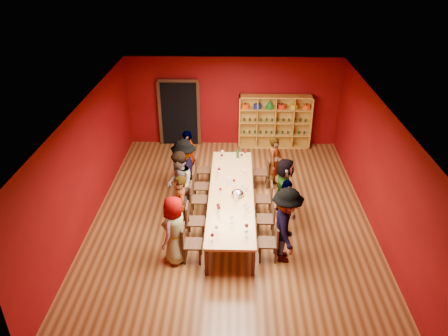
{
  "coord_description": "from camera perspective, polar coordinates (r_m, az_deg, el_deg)",
  "views": [
    {
      "loc": [
        0.07,
        -9.3,
        6.45
      ],
      "look_at": [
        -0.2,
        0.52,
        1.15
      ],
      "focal_mm": 35.0,
      "sensor_mm": 36.0,
      "label": 1
    }
  ],
  "objects": [
    {
      "name": "wine_glass_7",
      "position": [
        11.58,
        2.76,
        -0.4
      ],
      "size": [
        0.07,
        0.07,
        0.18
      ],
      "color": "white",
      "rests_on": "tasting_table"
    },
    {
      "name": "wine_glass_10",
      "position": [
        9.21,
        -1.55,
        -8.79
      ],
      "size": [
        0.08,
        0.08,
        0.19
      ],
      "color": "white",
      "rests_on": "tasting_table"
    },
    {
      "name": "chair_person_left_3",
      "position": [
        11.76,
        -3.45,
        -2.12
      ],
      "size": [
        0.42,
        0.42,
        0.89
      ],
      "color": "black",
      "rests_on": "ground"
    },
    {
      "name": "wine_glass_15",
      "position": [
        10.8,
        2.94,
        -2.64
      ],
      "size": [
        0.08,
        0.08,
        0.2
      ],
      "color": "white",
      "rests_on": "tasting_table"
    },
    {
      "name": "wine_glass_0",
      "position": [
        10.76,
        -0.48,
        -2.81
      ],
      "size": [
        0.07,
        0.07,
        0.18
      ],
      "color": "white",
      "rests_on": "tasting_table"
    },
    {
      "name": "wine_glass_6",
      "position": [
        10.12,
        2.8,
        -4.88
      ],
      "size": [
        0.09,
        0.09,
        0.22
      ],
      "color": "white",
      "rests_on": "tasting_table"
    },
    {
      "name": "person_left_0",
      "position": [
        9.57,
        -6.46,
        -8.03
      ],
      "size": [
        0.67,
        0.88,
        1.61
      ],
      "primitive_type": "imported",
      "rotation": [
        0.0,
        0.0,
        -1.93
      ],
      "color": "#5A81BA",
      "rests_on": "ground"
    },
    {
      "name": "wine_glass_9",
      "position": [
        11.48,
        -0.66,
        -0.58
      ],
      "size": [
        0.08,
        0.08,
        0.2
      ],
      "color": "white",
      "rests_on": "tasting_table"
    },
    {
      "name": "chair_person_left_4",
      "position": [
        12.54,
        -3.12,
        -0.02
      ],
      "size": [
        0.42,
        0.42,
        0.89
      ],
      "color": "black",
      "rests_on": "ground"
    },
    {
      "name": "chair_person_right_1",
      "position": [
        10.49,
        5.9,
        -6.37
      ],
      "size": [
        0.42,
        0.42,
        0.89
      ],
      "color": "black",
      "rests_on": "ground"
    },
    {
      "name": "wine_glass_2",
      "position": [
        12.39,
        -0.26,
        1.65
      ],
      "size": [
        0.07,
        0.07,
        0.18
      ],
      "color": "white",
      "rests_on": "tasting_table"
    },
    {
      "name": "wine_glass_17",
      "position": [
        11.12,
        1.32,
        -1.66
      ],
      "size": [
        0.08,
        0.08,
        0.19
      ],
      "color": "white",
      "rests_on": "tasting_table"
    },
    {
      "name": "chair_person_right_0",
      "position": [
        9.77,
        6.24,
        -9.37
      ],
      "size": [
        0.42,
        0.42,
        0.89
      ],
      "color": "black",
      "rests_on": "ground"
    },
    {
      "name": "person_right_2",
      "position": [
        11.12,
        7.88,
        -2.51
      ],
      "size": [
        0.54,
        1.5,
        1.59
      ],
      "primitive_type": "imported",
      "rotation": [
        0.0,
        0.0,
        1.65
      ],
      "color": "pink",
      "rests_on": "ground"
    },
    {
      "name": "wine_glass_19",
      "position": [
        12.55,
        2.8,
        2.12
      ],
      "size": [
        0.09,
        0.09,
        0.22
      ],
      "color": "white",
      "rests_on": "tasting_table"
    },
    {
      "name": "chair_person_left_0",
      "position": [
        9.72,
        -4.63,
        -9.53
      ],
      "size": [
        0.42,
        0.42,
        0.89
      ],
      "color": "black",
      "rests_on": "ground"
    },
    {
      "name": "wine_glass_20",
      "position": [
        9.43,
        -0.99,
        -7.75
      ],
      "size": [
        0.08,
        0.08,
        0.2
      ],
      "color": "white",
      "rests_on": "tasting_table"
    },
    {
      "name": "wine_glass_1",
      "position": [
        9.46,
        2.97,
        -7.56
      ],
      "size": [
        0.08,
        0.08,
        0.21
      ],
      "color": "white",
      "rests_on": "tasting_table"
    },
    {
      "name": "person_left_1",
      "position": [
        10.25,
        -5.75,
        -5.16
      ],
      "size": [
        0.6,
        0.7,
        1.63
      ],
      "primitive_type": "imported",
      "rotation": [
        0.0,
        0.0,
        -1.25
      ],
      "color": "#5671B1",
      "rests_on": "ground"
    },
    {
      "name": "person_left_4",
      "position": [
        12.42,
        -4.72,
        1.35
      ],
      "size": [
        0.65,
        1.05,
        1.66
      ],
      "primitive_type": "imported",
      "rotation": [
        0.0,
        0.0,
        -1.34
      ],
      "color": "silver",
      "rests_on": "ground"
    },
    {
      "name": "chair_person_left_2",
      "position": [
        11.19,
        -3.72,
        -3.84
      ],
      "size": [
        0.42,
        0.42,
        0.89
      ],
      "color": "black",
      "rests_on": "ground"
    },
    {
      "name": "chair_person_right_2",
      "position": [
        11.23,
        5.62,
        -3.8
      ],
      "size": [
        0.42,
        0.42,
        0.89
      ],
      "color": "black",
      "rests_on": "ground"
    },
    {
      "name": "shelving_unit",
      "position": [
        14.73,
        6.65,
        6.39
      ],
      "size": [
        2.4,
        0.4,
        1.8
      ],
      "color": "#B88129",
      "rests_on": "ground"
    },
    {
      "name": "wine_glass_4",
      "position": [
        10.86,
        2.43,
        -2.34
      ],
      "size": [
        0.09,
        0.09,
        0.22
      ],
      "color": "white",
      "rests_on": "tasting_table"
    },
    {
      "name": "spittoon_bowl",
      "position": [
        10.72,
        1.78,
        -3.32
      ],
      "size": [
        0.31,
        0.31,
        0.17
      ],
      "primitive_type": "ellipsoid",
      "color": "silver",
      "rests_on": "tasting_table"
    },
    {
      "name": "chair_person_left_1",
      "position": [
        10.4,
        -4.17,
        -6.65
      ],
      "size": [
        0.42,
        0.42,
        0.89
      ],
      "color": "black",
      "rests_on": "ground"
    },
    {
      "name": "wine_glass_16",
      "position": [
        11.6,
        -0.65,
        -0.19
      ],
      "size": [
        0.09,
        0.09,
        0.21
      ],
      "color": "white",
      "rests_on": "tasting_table"
    },
    {
      "name": "chair_person_right_4",
      "position": [
        12.45,
        5.23,
        -0.32
      ],
      "size": [
        0.42,
        0.42,
        0.89
      ],
      "color": "black",
      "rests_on": "ground"
    },
    {
      "name": "person_left_2",
      "position": [
        11.04,
        -5.86,
        -2.13
      ],
      "size": [
        0.61,
        0.92,
        1.75
      ],
      "primitive_type": "imported",
      "rotation": [
        0.0,
        0.0,
        -1.4
      ],
      "color": "silver",
      "rests_on": "ground"
    },
    {
      "name": "doorway",
      "position": [
        14.85,
        -5.83,
        7.19
      ],
      "size": [
        1.4,
        0.17,
        2.3
      ],
      "color": "black",
      "rests_on": "ground"
    },
    {
      "name": "room_shell",
      "position": [
        10.53,
        0.99,
        0.33
      ],
      "size": [
        7.1,
        9.1,
        3.04
      ],
      "color": "#593117",
      "rests_on": "ground"
    },
    {
      "name": "wine_glass_18",
      "position": [
        10.11,
        -0.77,
        -4.92
      ],
      "size": [
        0.08,
        0.08,
        0.21
      ],
      "color": "white",
      "rests_on": "tasting_table"
    },
    {
      "name": "person_right_4",
      "position": [
        12.35,
        6.63,
        0.77
      ],
      "size": [
        0.6,
        0.68,
        1.54
      ],
      "primitive_type": "imported",
      "rotation": [
        0.0,
        0.0,
        1.17
      ],
      "color": "#D68F93",
      "rests_on": "ground"
    },
    {
      "name": "person_right_0",
      "position": [
        9.56,
        8.12,
        -7.45
      ],
      "size": [
        0.51,
        1.18,
        1.8
      ],
      "primitive_type": "imported",
      "rotation": [
        0.0,
        0.0,
        1.6
      ],
      "color": "#5885B6",
      "rests_on": "ground"
    },
    {
      "name": "carafe_b",
      "position": [
        10.49,
        1.57,
        -3.74
      ],
      "size": [
        0.11,
        0.11,
        0.28
      ],
      "color": "white",
      "rests_on": "tasting_table"
    },
    {
      "name": "wine_glass_5",
      "position": [
        12.53,
        -0.22,
        2.11
      ],
      "size": [
        0.09,
        0.09,
        0.21
      ],
      "color": "white",
      "rests_on": "tasting_table"
    },
    {
      "name": "person_left_3",
      "position": [
        11.6,
        -5.21,
        -0.41
      ],
      "size": [
        0.48,
        1.15,
        1.78
      ],
      "primitive_type": "imported",
      "rotation": [
        0.0,
        0.0,
        -1.57
      ],
      "color": "pink",
      "rests_on": "ground"
    },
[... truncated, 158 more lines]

